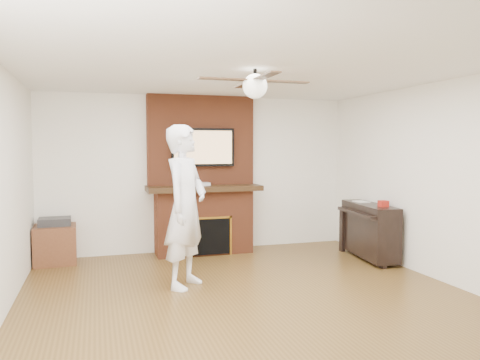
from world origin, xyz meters
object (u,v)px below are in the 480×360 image
object	(u,v)px
person	(185,206)
side_table	(55,242)
piano	(369,229)
fireplace	(203,190)

from	to	relation	value
person	side_table	world-z (taller)	person
piano	fireplace	bearing A→B (deg)	160.12
person	piano	distance (m)	3.00
fireplace	piano	xyz separation A→B (m)	(2.30, -1.16, -0.55)
side_table	piano	xyz separation A→B (m)	(4.50, -1.10, 0.14)
side_table	piano	world-z (taller)	piano
fireplace	side_table	bearing A→B (deg)	-178.25
fireplace	person	size ratio (longest dim) A/B	1.28
fireplace	person	world-z (taller)	fireplace
piano	side_table	bearing A→B (deg)	173.29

